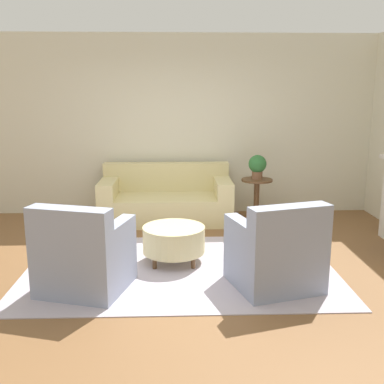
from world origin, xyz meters
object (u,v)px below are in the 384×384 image
(couch, at_px, (166,201))
(armchair_right, at_px, (277,254))
(armchair_left, at_px, (83,257))
(potted_plant_on_side_table, at_px, (257,165))
(ottoman_table, at_px, (174,239))
(side_table, at_px, (257,194))

(couch, xyz_separation_m, armchair_right, (1.14, -2.49, 0.05))
(armchair_right, bearing_deg, armchair_left, 180.00)
(armchair_left, relative_size, potted_plant_on_side_table, 2.68)
(armchair_left, bearing_deg, armchair_right, 0.00)
(couch, distance_m, ottoman_table, 1.76)
(side_table, bearing_deg, couch, 173.29)
(ottoman_table, bearing_deg, armchair_right, -35.80)
(couch, height_order, potted_plant_on_side_table, potted_plant_on_side_table)
(couch, height_order, armchair_right, armchair_right)
(couch, bearing_deg, armchair_left, -106.84)
(couch, xyz_separation_m, ottoman_table, (0.12, -1.76, -0.03))
(couch, bearing_deg, ottoman_table, -86.01)
(couch, bearing_deg, armchair_right, -65.44)
(side_table, relative_size, potted_plant_on_side_table, 1.84)
(armchair_left, bearing_deg, couch, 73.16)
(couch, height_order, side_table, couch)
(armchair_left, xyz_separation_m, ottoman_table, (0.88, 0.73, -0.08))
(couch, height_order, armchair_left, armchair_left)
(couch, bearing_deg, potted_plant_on_side_table, -6.71)
(ottoman_table, distance_m, side_table, 2.02)
(couch, relative_size, potted_plant_on_side_table, 5.43)
(armchair_right, bearing_deg, side_table, 84.83)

